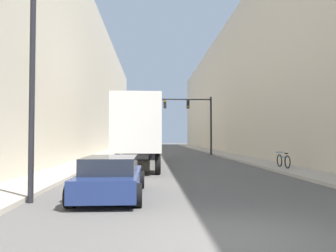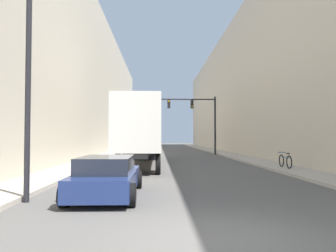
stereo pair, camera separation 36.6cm
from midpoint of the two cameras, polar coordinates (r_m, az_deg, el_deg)
The scene contains 10 objects.
ground_plane at distance 6.40m, azimuth 11.15°, elevation -18.78°, with size 200.00×200.00×0.00m, color #565451.
sidewalk_right at distance 36.78m, azimuth 9.91°, elevation -4.70°, with size 2.01×80.00×0.15m.
sidewalk_left at distance 36.32m, azimuth -9.30°, elevation -4.74°, with size 2.01×80.00×0.15m.
building_right at distance 38.16m, azimuth 15.78°, elevation 6.56°, with size 6.00×80.00×14.92m.
building_left at distance 37.47m, azimuth -15.37°, elevation 7.07°, with size 6.00×80.00×15.38m.
semi_truck at distance 21.78m, azimuth -4.09°, elevation -0.83°, with size 2.43×13.43×4.01m.
sedan_car at distance 10.52m, azimuth -9.55°, elevation -8.74°, with size 2.00×4.51×1.26m.
traffic_signal_gantry at distance 34.94m, azimuth 5.50°, elevation 2.13°, with size 7.48×0.35×6.18m.
street_lamp at distance 10.47m, azimuth -22.18°, elevation 12.42°, with size 0.44×0.44×6.92m.
parked_bicycle at distance 19.51m, azimuth 20.25°, elevation -5.73°, with size 0.44×1.82×0.86m.
Camera 2 is at (-1.18, -5.98, 1.86)m, focal length 35.00 mm.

